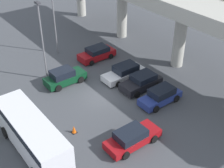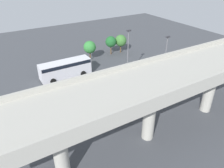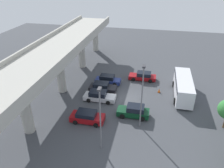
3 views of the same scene
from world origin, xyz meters
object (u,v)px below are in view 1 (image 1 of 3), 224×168
(parked_car_1, at_px, (64,77))
(parked_car_4, at_px, (161,96))
(parked_car_0, at_px, (97,53))
(shuttle_bus, at_px, (31,132))
(parked_car_2, at_px, (124,72))
(traffic_cone, at_px, (74,130))
(lamp_post_near_aisle, at_px, (54,18))
(parked_car_3, at_px, (142,82))
(lamp_post_mid_lot, at_px, (42,36))
(parked_car_5, at_px, (132,138))

(parked_car_1, relative_size, parked_car_4, 0.99)
(parked_car_0, height_order, shuttle_bus, shuttle_bus)
(parked_car_0, relative_size, parked_car_2, 0.92)
(parked_car_4, relative_size, traffic_cone, 6.26)
(shuttle_bus, height_order, lamp_post_near_aisle, lamp_post_near_aisle)
(parked_car_3, distance_m, lamp_post_near_aisle, 13.17)
(parked_car_2, bearing_deg, lamp_post_near_aisle, -73.86)
(parked_car_0, height_order, parked_car_2, parked_car_2)
(lamp_post_near_aisle, xyz_separation_m, traffic_cone, (13.90, -6.14, -4.22))
(parked_car_2, distance_m, lamp_post_mid_lot, 9.32)
(shuttle_bus, distance_m, lamp_post_near_aisle, 16.99)
(parked_car_2, distance_m, parked_car_3, 2.61)
(lamp_post_mid_lot, bearing_deg, parked_car_0, 93.50)
(parked_car_1, bearing_deg, parked_car_4, -56.71)
(lamp_post_near_aisle, distance_m, traffic_cone, 15.77)
(lamp_post_near_aisle, bearing_deg, parked_car_0, 34.86)
(traffic_cone, bearing_deg, parked_car_3, 100.20)
(parked_car_0, xyz_separation_m, lamp_post_mid_lot, (0.42, -6.86, 4.21))
(parked_car_2, height_order, parked_car_3, parked_car_3)
(parked_car_1, distance_m, parked_car_3, 8.04)
(parked_car_3, xyz_separation_m, shuttle_bus, (1.40, -12.63, 1.02))
(parked_car_2, relative_size, lamp_post_mid_lot, 0.57)
(parked_car_1, height_order, parked_car_2, parked_car_1)
(parked_car_4, xyz_separation_m, traffic_cone, (-1.30, -8.87, -0.41))
(parked_car_5, bearing_deg, lamp_post_mid_lot, 93.23)
(parked_car_0, height_order, parked_car_3, parked_car_3)
(parked_car_1, relative_size, lamp_post_mid_lot, 0.51)
(parked_car_1, xyz_separation_m, lamp_post_near_aisle, (-6.70, 2.85, 3.76))
(parked_car_0, relative_size, lamp_post_near_aisle, 0.57)
(parked_car_0, height_order, parked_car_1, parked_car_1)
(parked_car_0, distance_m, parked_car_5, 14.95)
(parked_car_0, bearing_deg, parked_car_2, 88.02)
(parked_car_2, relative_size, lamp_post_near_aisle, 0.63)
(parked_car_5, distance_m, lamp_post_near_aisle, 18.59)
(parked_car_3, bearing_deg, shuttle_bus, 6.32)
(shuttle_bus, bearing_deg, lamp_post_near_aisle, -35.36)
(lamp_post_mid_lot, bearing_deg, parked_car_5, 3.23)
(parked_car_2, relative_size, traffic_cone, 6.92)
(parked_car_2, xyz_separation_m, parked_car_4, (5.54, -0.06, 0.03))
(parked_car_0, height_order, traffic_cone, parked_car_0)
(shuttle_bus, xyz_separation_m, traffic_cone, (0.23, 3.56, -1.44))
(parked_car_1, height_order, parked_car_5, parked_car_1)
(parked_car_1, xyz_separation_m, shuttle_bus, (6.97, -6.84, 0.98))
(parked_car_2, distance_m, parked_car_5, 10.17)
(parked_car_0, bearing_deg, shuttle_bus, 36.51)
(parked_car_1, height_order, lamp_post_mid_lot, lamp_post_mid_lot)
(parked_car_4, distance_m, lamp_post_near_aisle, 15.91)
(lamp_post_near_aisle, height_order, lamp_post_mid_lot, lamp_post_mid_lot)
(parked_car_0, xyz_separation_m, parked_car_1, (2.41, -5.84, 0.07))
(parked_car_1, distance_m, lamp_post_near_aisle, 8.19)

